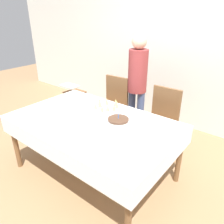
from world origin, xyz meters
TOP-DOWN VIEW (x-y plane):
  - ground_plane at (0.00, 0.00)m, footprint 12.00×12.00m
  - wall_back at (0.00, 1.94)m, footprint 8.00×0.05m
  - dining_table at (0.00, 0.00)m, footprint 1.88×1.18m
  - dining_chair_far_left at (-0.42, 0.91)m, footprint 0.45×0.45m
  - dining_chair_far_right at (0.42, 0.91)m, footprint 0.43×0.43m
  - birthday_cake at (0.34, 0.03)m, footprint 0.22×0.22m
  - champagne_tray at (0.03, 0.21)m, footprint 0.35×0.35m
  - plate_stack_main at (-0.06, -0.16)m, footprint 0.25×0.25m
  - plate_stack_dessert at (-0.07, 0.08)m, footprint 0.20×0.20m
  - cake_knife at (0.44, -0.16)m, footprint 0.30×0.04m
  - fork_pile at (-0.22, -0.22)m, footprint 0.18×0.08m
  - napkin_pile at (-0.27, -0.07)m, footprint 0.15×0.15m
  - person_standing at (-0.10, 1.09)m, footprint 0.28×0.28m
  - high_chair at (-1.26, 0.85)m, footprint 0.33×0.35m
  - gift_bag at (-1.35, 0.23)m, footprint 0.28×0.17m

SIDE VIEW (x-z plane):
  - ground_plane at x=0.00m, z-range 0.00..0.00m
  - gift_bag at x=-1.35m, z-range 0.00..0.32m
  - high_chair at x=-1.26m, z-range 0.13..0.84m
  - dining_chair_far_left at x=-0.42m, z-range 0.05..1.00m
  - dining_chair_far_right at x=0.42m, z-range 0.05..1.00m
  - dining_table at x=0.00m, z-range 0.27..1.02m
  - cake_knife at x=0.44m, z-range 0.75..0.75m
  - napkin_pile at x=-0.27m, z-range 0.75..0.76m
  - fork_pile at x=-0.22m, z-range 0.75..0.77m
  - plate_stack_main at x=-0.06m, z-range 0.75..0.78m
  - plate_stack_dessert at x=-0.07m, z-range 0.75..0.79m
  - birthday_cake at x=0.34m, z-range 0.71..0.91m
  - champagne_tray at x=0.03m, z-range 0.75..0.93m
  - person_standing at x=-0.10m, z-range 0.16..1.76m
  - wall_back at x=0.00m, z-range 0.00..2.70m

